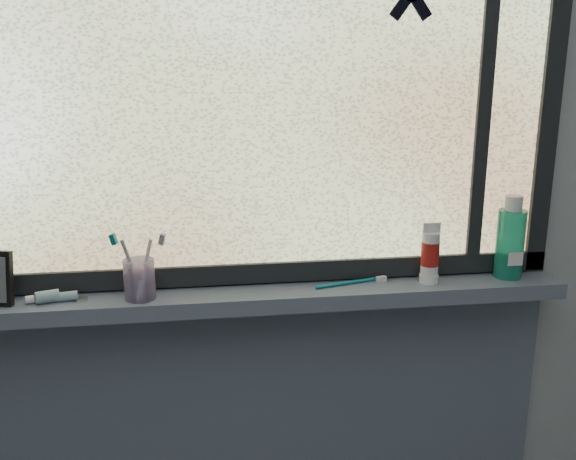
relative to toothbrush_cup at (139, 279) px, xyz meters
The scene contains 11 objects.
wall_back 0.32m from the toothbrush_cup, 20.23° to the left, with size 3.00×0.01×2.50m, color #9EA3A8.
windowsill 0.26m from the toothbrush_cup, ahead, with size 1.62×0.14×0.04m, color slate.
window_pane 0.53m from the toothbrush_cup, 15.50° to the left, with size 1.50×0.01×1.00m, color silver.
frame_bottom 0.26m from the toothbrush_cup, 14.66° to the left, with size 1.60×0.03×0.05m, color black.
frame_right 1.13m from the toothbrush_cup, ahead, with size 0.05×0.03×1.10m, color black.
frame_mullion 0.97m from the toothbrush_cup, ahead, with size 0.04×0.03×1.00m, color black.
toothpaste_tube 0.20m from the toothbrush_cup, behind, with size 0.17×0.03×0.03m, color silver, non-canonical shape.
toothbrush_cup is the anchor object (origin of this frame).
toothbrush_lying 0.51m from the toothbrush_cup, ahead, with size 0.21×0.02×0.01m, color #0D6C79, non-canonical shape.
mouthwash_bottle 0.94m from the toothbrush_cup, ahead, with size 0.07×0.07×0.18m, color #20A684.
cream_tube 0.72m from the toothbrush_cup, ahead, with size 0.04×0.04×0.11m, color silver.
Camera 1 is at (-0.11, -0.25, 1.58)m, focal length 40.00 mm.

